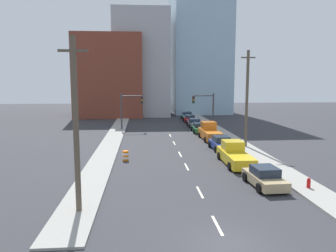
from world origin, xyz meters
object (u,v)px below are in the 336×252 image
Objects in this scene: sedan_blue at (221,143)px; sedan_green at (199,128)px; traffic_signal_right at (207,106)px; utility_pole_left_near at (76,125)px; sedan_tan at (265,177)px; pickup_truck_yellow at (235,155)px; pickup_truck_orange at (210,133)px; fire_hydrant at (309,184)px; sedan_teal at (187,116)px; utility_pole_right_mid at (247,99)px; sedan_red at (190,119)px; sedan_gray at (194,123)px; traffic_barrel at (126,156)px; traffic_signal_left at (128,107)px.

sedan_blue is 0.92× the size of sedan_green.
traffic_signal_right is 0.57× the size of utility_pole_left_near.
pickup_truck_yellow is (-0.31, 6.58, 0.16)m from sedan_tan.
pickup_truck_orange is 1.30× the size of sedan_green.
fire_hydrant is 0.19× the size of sedan_teal.
utility_pole_right_mid reaches higher than sedan_green.
sedan_green is at bearing -92.33° from sedan_red.
sedan_gray is 1.05× the size of sedan_red.
utility_pole_left_near is 42.95m from sedan_red.
traffic_signal_right is 5.97× the size of traffic_barrel.
pickup_truck_yellow is (-3.11, 7.51, 0.41)m from fire_hydrant.
sedan_tan reaches higher than traffic_barrel.
sedan_gray is at bearing 90.00° from sedan_green.
utility_pole_left_near is 31.91m from sedan_green.
sedan_gray is (-0.08, 31.24, -0.02)m from sedan_tan.
sedan_blue is (-1.50, -15.64, -2.94)m from traffic_signal_right.
sedan_gray is (-1.54, 2.79, -2.99)m from traffic_signal_right.
pickup_truck_yellow is 1.05× the size of pickup_truck_orange.
sedan_red is at bearing 88.88° from pickup_truck_orange.
utility_pole_left_near is at bearing -138.91° from pickup_truck_yellow.
sedan_teal is (0.20, 29.30, -0.00)m from sedan_blue.
pickup_truck_yellow is at bearing -88.26° from sedan_green.
utility_pole_right_mid reaches higher than pickup_truck_orange.
sedan_blue reaches higher than sedan_green.
pickup_truck_orange is at bearing 61.81° from utility_pole_left_near.
pickup_truck_yellow is at bearing 112.49° from fire_hydrant.
pickup_truck_yellow is at bearing -94.74° from sedan_blue.
fire_hydrant is 0.13× the size of pickup_truck_yellow.
pickup_truck_orange is at bearing 119.58° from utility_pole_right_mid.
traffic_signal_left is 14.51m from pickup_truck_orange.
utility_pole_right_mid is at bearing 74.86° from sedan_tan.
utility_pole_left_near is 23.48m from utility_pole_right_mid.
fire_hydrant is at bearing -86.36° from sedan_teal.
sedan_blue is at bearing 87.98° from pickup_truck_yellow.
traffic_signal_right is 6.78× the size of fire_hydrant.
traffic_signal_right is at bearing -61.03° from sedan_gray.
sedan_green is at bearing -15.94° from traffic_signal_left.
pickup_truck_orange is at bearing 87.20° from sedan_tan.
traffic_signal_right is 1.32× the size of sedan_blue.
traffic_signal_left is 11.44m from sedan_green.
sedan_teal is at bearing 51.06° from traffic_signal_left.
sedan_red is (10.30, 28.59, 0.16)m from traffic_barrel.
sedan_teal is at bearing 89.60° from pickup_truck_yellow.
sedan_red is at bearing 70.19° from traffic_barrel.
fire_hydrant is at bearing -87.37° from traffic_signal_right.
sedan_green is 16.70m from sedan_teal.
sedan_red is at bearing 99.52° from traffic_signal_right.
sedan_teal is (0.15, 5.00, 0.05)m from sedan_red.
sedan_tan is (10.89, -28.45, -2.97)m from traffic_signal_left.
sedan_green is at bearing 90.23° from pickup_truck_yellow.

